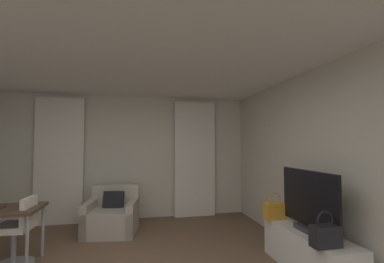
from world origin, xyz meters
The scene contains 11 objects.
wall_window centered at (0.00, 3.03, 1.30)m, with size 5.12×0.06×2.60m.
wall_right centered at (2.53, 0.00, 1.30)m, with size 0.06×6.12×2.60m.
ceiling centered at (0.00, 0.00, 2.63)m, with size 5.12×6.12×0.06m, color white.
curtain_left_panel centered at (-1.38, 2.90, 1.25)m, with size 0.90×0.06×2.50m.
curtain_right_panel centered at (1.38, 2.90, 1.25)m, with size 0.90×0.06×2.50m.
armchair centered at (-0.29, 2.20, 0.28)m, with size 0.96×0.89×0.80m.
desk_chair centered at (-1.37, 1.14, 0.39)m, with size 0.48×0.48×0.88m.
tv_console centered at (2.19, 0.21, 0.26)m, with size 0.45×1.36×0.51m.
tv_flatscreen centered at (2.19, 0.18, 0.86)m, with size 0.20×1.00×0.74m.
handbag_primary centered at (2.05, 0.74, 0.63)m, with size 0.30×0.14×0.37m.
handbag_secondary centered at (2.04, -0.27, 0.63)m, with size 0.30×0.14×0.37m.
Camera 1 is at (0.14, -2.60, 1.57)m, focal length 23.85 mm.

